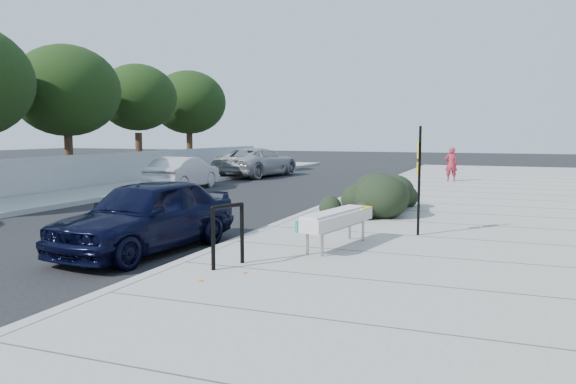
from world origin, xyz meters
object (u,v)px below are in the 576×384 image
Objects in this scene: sedan_navy at (146,215)px; wagon_silver at (183,173)px; suv_silver at (257,162)px; pedestrian at (451,164)px; sign_post at (419,173)px; bike_rack at (228,229)px; bench at (337,219)px.

wagon_silver is at bearing 124.11° from sedan_navy.
suv_silver is 10.42m from pedestrian.
pedestrian reaches higher than wagon_silver.
sign_post is 19.15m from suv_silver.
suv_silver is (-8.44, 19.80, -0.01)m from bike_rack.
suv_silver is (-9.70, 17.59, 0.08)m from bench.
sedan_navy is (-2.42, 1.10, -0.05)m from bike_rack.
suv_silver is (-6.03, 18.70, 0.04)m from sedan_navy.
bike_rack is at bearing 120.03° from suv_silver.
pedestrian is (10.37, 6.55, 0.24)m from wagon_silver.
bike_rack is 14.85m from wagon_silver.
pedestrian is at bearing -151.47° from wagon_silver.
bike_rack is 0.24× the size of sedan_navy.
suv_silver reaches higher than bike_rack.
sedan_navy is at bearing 63.38° from pedestrian.
wagon_silver is (-8.44, 12.22, -0.09)m from bike_rack.
bench is at bearing 22.38° from sedan_navy.
bike_rack is 0.19× the size of suv_silver.
sedan_navy reaches higher than wagon_silver.
bike_rack is 0.25× the size of wagon_silver.
bench is 2.45m from sign_post.
suv_silver is at bearing -93.73° from wagon_silver.
bench is at bearing 79.88° from bike_rack.
suv_silver is at bearing -18.51° from pedestrian.
pedestrian is at bearing 81.79° from sign_post.
wagon_silver is 7.58m from suv_silver.
sign_post is at bearing 131.96° from suv_silver.
wagon_silver is at bearing 145.06° from bench.
sign_post is (1.28, 1.92, 0.81)m from bench.
sign_post is at bearing 67.18° from bench.
sign_post is 13.67m from wagon_silver.
suv_silver is at bearing 113.51° from sedan_navy.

